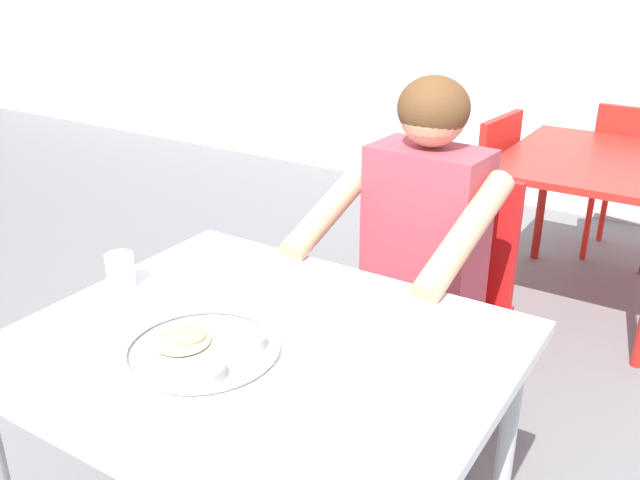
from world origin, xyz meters
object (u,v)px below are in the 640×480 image
table_background_red (598,176)px  diner_foreground (410,250)px  drinking_cup (120,269)px  chair_red_left (473,185)px  table_foreground (260,373)px  chair_red_far (632,172)px  chair_foreground (440,289)px  thali_tray (203,349)px

table_background_red → diner_foreground: bearing=-100.3°
drinking_cup → chair_red_left: size_ratio=0.10×
table_foreground → chair_red_far: bearing=82.6°
table_background_red → chair_red_far: 0.63m
chair_foreground → chair_red_far: (0.29, 1.77, -0.01)m
table_background_red → chair_red_far: chair_red_far is taller
thali_tray → diner_foreground: diner_foreground is taller
table_foreground → drinking_cup: (-0.45, 0.03, 0.13)m
chair_red_left → drinking_cup: bearing=-95.2°
drinking_cup → chair_foreground: chair_foreground is taller
diner_foreground → chair_red_left: diner_foreground is taller
drinking_cup → diner_foreground: (0.49, 0.64, -0.07)m
thali_tray → chair_foreground: chair_foreground is taller
table_background_red → chair_foreground: bearing=-101.7°
chair_foreground → thali_tray: bearing=-96.9°
chair_foreground → table_background_red: chair_foreground is taller
table_foreground → drinking_cup: bearing=176.2°
thali_tray → drinking_cup: 0.41m
drinking_cup → chair_red_far: bearing=73.1°
table_foreground → chair_red_left: chair_red_left is taller
thali_tray → chair_red_far: bearing=81.4°
drinking_cup → diner_foreground: diner_foreground is taller
drinking_cup → chair_foreground: (0.50, 0.87, -0.29)m
diner_foreground → table_background_red: bearing=79.7°
thali_tray → chair_red_left: bearing=95.3°
chair_foreground → diner_foreground: 0.32m
thali_tray → table_background_red: 2.19m
drinking_cup → table_background_red: size_ratio=0.09×
table_foreground → chair_red_far: chair_red_far is taller
diner_foreground → drinking_cup: bearing=-127.4°
drinking_cup → chair_red_left: same height
thali_tray → diner_foreground: size_ratio=0.27×
chair_red_far → chair_foreground: bearing=-99.5°
diner_foreground → table_background_red: (0.25, 1.38, -0.10)m
drinking_cup → chair_red_left: 2.05m
drinking_cup → table_background_red: (0.74, 2.03, -0.17)m
chair_red_left → table_foreground: bearing=-82.5°
thali_tray → chair_red_far: chair_red_far is taller
table_foreground → chair_foreground: (0.05, 0.90, -0.17)m
thali_tray → chair_red_left: 2.18m
chair_red_left → chair_red_far: size_ratio=1.00×
thali_tray → chair_foreground: (0.12, 1.00, -0.26)m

